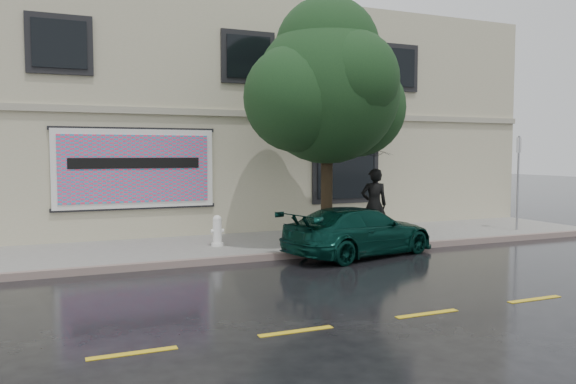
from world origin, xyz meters
name	(u,v)px	position (x,y,z in m)	size (l,w,h in m)	color
ground	(325,270)	(0.00, 0.00, 0.00)	(90.00, 90.00, 0.00)	black
sidewalk	(270,244)	(0.00, 3.25, 0.07)	(20.00, 3.50, 0.15)	#97958F
curb	(296,255)	(0.00, 1.50, 0.07)	(20.00, 0.18, 0.16)	gray
road_marking	(427,314)	(0.00, -3.50, 0.01)	(19.00, 0.12, 0.01)	gold
building	(212,124)	(0.00, 9.00, 3.50)	(20.00, 8.12, 7.00)	#BFB39A
billboard	(136,169)	(-3.20, 4.92, 2.05)	(4.30, 0.16, 2.20)	white
car	(359,231)	(1.52, 1.20, 0.59)	(1.79, 4.05, 1.18)	#072D25
pedestrian	(374,205)	(2.53, 2.19, 1.11)	(0.70, 0.46, 1.91)	black
umbrella	(375,154)	(2.53, 2.19, 2.43)	(1.01, 1.01, 0.75)	black
street_tree	(327,92)	(1.14, 2.20, 4.00)	(3.63, 3.63, 5.67)	#2E2214
fire_hydrant	(217,231)	(-1.50, 3.00, 0.53)	(0.32, 0.30, 0.78)	white
sign_pole	(518,174)	(7.67, 2.38, 1.83)	(0.32, 0.16, 2.83)	gray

